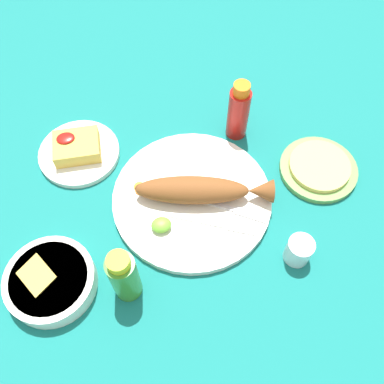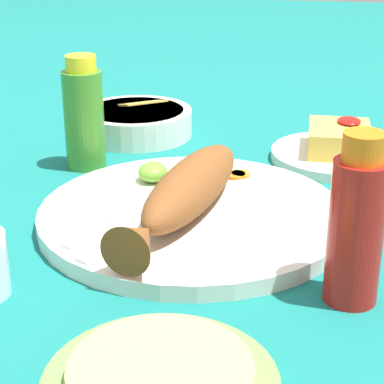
{
  "view_description": "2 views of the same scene",
  "coord_description": "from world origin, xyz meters",
  "px_view_note": "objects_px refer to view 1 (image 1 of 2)",
  "views": [
    {
      "loc": [
        0.08,
        0.46,
        0.83
      ],
      "look_at": [
        0.0,
        0.0,
        0.04
      ],
      "focal_mm": 40.0,
      "sensor_mm": 36.0,
      "label": 1
    },
    {
      "loc": [
        -0.71,
        -0.12,
        0.34
      ],
      "look_at": [
        0.0,
        0.0,
        0.04
      ],
      "focal_mm": 65.0,
      "sensor_mm": 36.0,
      "label": 2
    }
  ],
  "objects_px": {
    "fried_fish": "(201,190)",
    "fork_near": "(231,209)",
    "salt_cup": "(298,251)",
    "tortilla_plate": "(318,169)",
    "fork_far": "(220,225)",
    "main_plate": "(192,199)",
    "hot_sauce_bottle_red": "(238,112)",
    "hot_sauce_bottle_green": "(124,276)",
    "side_plate_fries": "(79,153)",
    "guacamole_bowl": "(50,281)"
  },
  "relations": [
    {
      "from": "hot_sauce_bottle_red",
      "to": "tortilla_plate",
      "type": "distance_m",
      "value": 0.23
    },
    {
      "from": "fork_near",
      "to": "tortilla_plate",
      "type": "bearing_deg",
      "value": 47.94
    },
    {
      "from": "salt_cup",
      "to": "fried_fish",
      "type": "bearing_deg",
      "value": -44.06
    },
    {
      "from": "fork_near",
      "to": "hot_sauce_bottle_red",
      "type": "height_order",
      "value": "hot_sauce_bottle_red"
    },
    {
      "from": "fried_fish",
      "to": "fork_near",
      "type": "relative_size",
      "value": 1.79
    },
    {
      "from": "fork_near",
      "to": "side_plate_fries",
      "type": "height_order",
      "value": "fork_near"
    },
    {
      "from": "salt_cup",
      "to": "tortilla_plate",
      "type": "height_order",
      "value": "salt_cup"
    },
    {
      "from": "fork_far",
      "to": "fried_fish",
      "type": "bearing_deg",
      "value": 132.75
    },
    {
      "from": "hot_sauce_bottle_red",
      "to": "salt_cup",
      "type": "xyz_separation_m",
      "value": [
        -0.05,
        0.34,
        -0.05
      ]
    },
    {
      "from": "hot_sauce_bottle_red",
      "to": "hot_sauce_bottle_green",
      "type": "relative_size",
      "value": 1.04
    },
    {
      "from": "fork_near",
      "to": "fried_fish",
      "type": "bearing_deg",
      "value": 174.15
    },
    {
      "from": "fork_near",
      "to": "salt_cup",
      "type": "distance_m",
      "value": 0.16
    },
    {
      "from": "main_plate",
      "to": "fork_near",
      "type": "xyz_separation_m",
      "value": [
        -0.08,
        0.05,
        0.01
      ]
    },
    {
      "from": "fried_fish",
      "to": "tortilla_plate",
      "type": "distance_m",
      "value": 0.28
    },
    {
      "from": "salt_cup",
      "to": "tortilla_plate",
      "type": "xyz_separation_m",
      "value": [
        -0.11,
        -0.19,
        -0.02
      ]
    },
    {
      "from": "fork_far",
      "to": "hot_sauce_bottle_green",
      "type": "bearing_deg",
      "value": -131.69
    },
    {
      "from": "fried_fish",
      "to": "fork_near",
      "type": "distance_m",
      "value": 0.08
    },
    {
      "from": "fork_far",
      "to": "salt_cup",
      "type": "distance_m",
      "value": 0.17
    },
    {
      "from": "side_plate_fries",
      "to": "hot_sauce_bottle_green",
      "type": "bearing_deg",
      "value": 103.46
    },
    {
      "from": "fork_near",
      "to": "guacamole_bowl",
      "type": "height_order",
      "value": "guacamole_bowl"
    },
    {
      "from": "salt_cup",
      "to": "side_plate_fries",
      "type": "distance_m",
      "value": 0.54
    },
    {
      "from": "fork_far",
      "to": "tortilla_plate",
      "type": "distance_m",
      "value": 0.28
    },
    {
      "from": "main_plate",
      "to": "side_plate_fries",
      "type": "distance_m",
      "value": 0.29
    },
    {
      "from": "hot_sauce_bottle_red",
      "to": "side_plate_fries",
      "type": "relative_size",
      "value": 0.85
    },
    {
      "from": "guacamole_bowl",
      "to": "hot_sauce_bottle_red",
      "type": "bearing_deg",
      "value": -144.8
    },
    {
      "from": "fried_fish",
      "to": "side_plate_fries",
      "type": "relative_size",
      "value": 1.59
    },
    {
      "from": "fork_near",
      "to": "tortilla_plate",
      "type": "xyz_separation_m",
      "value": [
        -0.22,
        -0.07,
        -0.01
      ]
    },
    {
      "from": "hot_sauce_bottle_red",
      "to": "salt_cup",
      "type": "relative_size",
      "value": 2.61
    },
    {
      "from": "hot_sauce_bottle_red",
      "to": "salt_cup",
      "type": "height_order",
      "value": "hot_sauce_bottle_red"
    },
    {
      "from": "main_plate",
      "to": "tortilla_plate",
      "type": "distance_m",
      "value": 0.3
    },
    {
      "from": "fried_fish",
      "to": "fork_far",
      "type": "xyz_separation_m",
      "value": [
        -0.03,
        0.07,
        -0.03
      ]
    },
    {
      "from": "salt_cup",
      "to": "hot_sauce_bottle_green",
      "type": "bearing_deg",
      "value": 1.42
    },
    {
      "from": "fork_near",
      "to": "side_plate_fries",
      "type": "bearing_deg",
      "value": 175.87
    },
    {
      "from": "salt_cup",
      "to": "tortilla_plate",
      "type": "relative_size",
      "value": 0.35
    },
    {
      "from": "main_plate",
      "to": "fried_fish",
      "type": "xyz_separation_m",
      "value": [
        -0.02,
        0.0,
        0.04
      ]
    },
    {
      "from": "fork_far",
      "to": "hot_sauce_bottle_red",
      "type": "bearing_deg",
      "value": 92.64
    },
    {
      "from": "fork_far",
      "to": "side_plate_fries",
      "type": "xyz_separation_m",
      "value": [
        0.29,
        -0.25,
        -0.01
      ]
    },
    {
      "from": "main_plate",
      "to": "guacamole_bowl",
      "type": "distance_m",
      "value": 0.34
    },
    {
      "from": "fork_far",
      "to": "guacamole_bowl",
      "type": "distance_m",
      "value": 0.36
    },
    {
      "from": "hot_sauce_bottle_green",
      "to": "fork_near",
      "type": "bearing_deg",
      "value": -151.0
    },
    {
      "from": "fork_far",
      "to": "salt_cup",
      "type": "height_order",
      "value": "salt_cup"
    },
    {
      "from": "fork_far",
      "to": "tortilla_plate",
      "type": "xyz_separation_m",
      "value": [
        -0.25,
        -0.11,
        -0.01
      ]
    },
    {
      "from": "fork_far",
      "to": "guacamole_bowl",
      "type": "bearing_deg",
      "value": -146.84
    },
    {
      "from": "fried_fish",
      "to": "hot_sauce_bottle_red",
      "type": "bearing_deg",
      "value": -113.31
    },
    {
      "from": "fork_far",
      "to": "tortilla_plate",
      "type": "height_order",
      "value": "fork_far"
    },
    {
      "from": "fork_near",
      "to": "main_plate",
      "type": "bearing_deg",
      "value": 179.58
    },
    {
      "from": "hot_sauce_bottle_red",
      "to": "side_plate_fries",
      "type": "height_order",
      "value": "hot_sauce_bottle_red"
    },
    {
      "from": "hot_sauce_bottle_red",
      "to": "side_plate_fries",
      "type": "bearing_deg",
      "value": 0.35
    },
    {
      "from": "salt_cup",
      "to": "side_plate_fries",
      "type": "relative_size",
      "value": 0.33
    },
    {
      "from": "hot_sauce_bottle_green",
      "to": "salt_cup",
      "type": "xyz_separation_m",
      "value": [
        -0.35,
        -0.01,
        -0.05
      ]
    }
  ]
}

